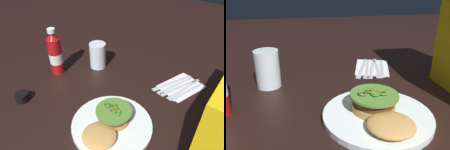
% 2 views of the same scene
% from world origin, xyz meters
% --- Properties ---
extents(ground_plane, '(3.00, 3.00, 0.00)m').
position_xyz_m(ground_plane, '(0.00, 0.00, 0.00)').
color(ground_plane, black).
extents(dinner_plate, '(0.27, 0.27, 0.02)m').
position_xyz_m(dinner_plate, '(0.08, 0.15, 0.01)').
color(dinner_plate, white).
rests_on(dinner_plate, ground_plane).
extents(burger_sandwich, '(0.20, 0.13, 0.05)m').
position_xyz_m(burger_sandwich, '(0.10, 0.15, 0.03)').
color(burger_sandwich, tan).
rests_on(burger_sandwich, dinner_plate).
extents(ketchup_bottle, '(0.06, 0.06, 0.21)m').
position_xyz_m(ketchup_bottle, '(-0.01, -0.24, 0.09)').
color(ketchup_bottle, '#AC1013').
rests_on(ketchup_bottle, ground_plane).
extents(water_glass, '(0.08, 0.08, 0.12)m').
position_xyz_m(water_glass, '(-0.16, -0.13, 0.06)').
color(water_glass, silver).
rests_on(water_glass, ground_plane).
extents(condiment_cup, '(0.05, 0.05, 0.03)m').
position_xyz_m(condiment_cup, '(0.20, -0.20, 0.02)').
color(condiment_cup, black).
rests_on(condiment_cup, ground_plane).
extents(napkin, '(0.20, 0.17, 0.00)m').
position_xyz_m(napkin, '(-0.27, 0.25, 0.00)').
color(napkin, white).
rests_on(napkin, ground_plane).
extents(butter_knife, '(0.20, 0.10, 0.00)m').
position_xyz_m(butter_knife, '(-0.25, 0.20, 0.00)').
color(butter_knife, silver).
rests_on(butter_knife, napkin).
extents(table_knife, '(0.20, 0.08, 0.00)m').
position_xyz_m(table_knife, '(-0.25, 0.22, 0.00)').
color(table_knife, silver).
rests_on(table_knife, napkin).
extents(steak_knife, '(0.19, 0.09, 0.00)m').
position_xyz_m(steak_knife, '(-0.24, 0.24, 0.00)').
color(steak_knife, silver).
rests_on(steak_knife, napkin).
extents(fork_utensil, '(0.20, 0.06, 0.00)m').
position_xyz_m(fork_utensil, '(-0.24, 0.26, 0.00)').
color(fork_utensil, silver).
rests_on(fork_utensil, napkin).
extents(spoon_utensil, '(0.18, 0.07, 0.00)m').
position_xyz_m(spoon_utensil, '(-0.23, 0.27, 0.00)').
color(spoon_utensil, silver).
rests_on(spoon_utensil, napkin).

